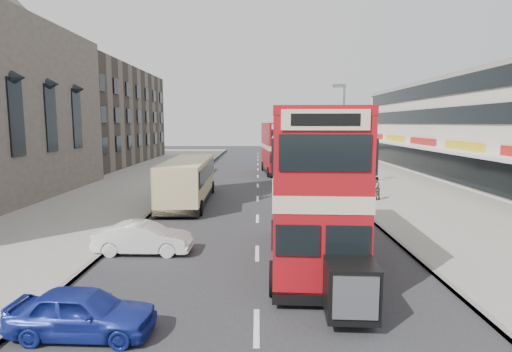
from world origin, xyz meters
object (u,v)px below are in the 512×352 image
(car_left_front, at_px, (144,238))
(car_right_a, at_px, (329,184))
(bus_main, at_px, (312,186))
(pedestrian_far, at_px, (332,162))
(cyclist, at_px, (301,175))
(coach, at_px, (188,179))
(car_left_near, at_px, (82,312))
(car_right_b, at_px, (312,177))
(street_lamp, at_px, (342,128))
(bus_second, at_px, (277,148))
(pedestrian_near, at_px, (375,188))

(car_left_front, bearing_deg, car_right_a, -33.83)
(bus_main, relative_size, car_left_front, 2.63)
(pedestrian_far, distance_m, cyclist, 9.27)
(bus_main, xyz_separation_m, car_right_a, (3.26, 15.00, -2.15))
(coach, distance_m, car_left_near, 16.93)
(car_left_near, relative_size, car_right_b, 0.87)
(bus_main, height_order, car_right_b, bus_main)
(car_left_near, xyz_separation_m, cyclist, (7.99, 26.10, 0.04))
(bus_main, bearing_deg, car_right_b, -94.40)
(car_right_a, xyz_separation_m, car_right_b, (-0.63, 5.09, -0.15))
(pedestrian_far, bearing_deg, car_right_b, -97.95)
(coach, distance_m, car_right_a, 10.43)
(street_lamp, distance_m, cyclist, 6.19)
(cyclist, bearing_deg, street_lamp, -59.13)
(car_right_b, distance_m, pedestrian_far, 9.43)
(car_right_b, relative_size, pedestrian_far, 2.38)
(coach, distance_m, pedestrian_far, 21.45)
(car_left_near, bearing_deg, street_lamp, -23.25)
(street_lamp, bearing_deg, car_right_a, -122.22)
(car_left_front, xyz_separation_m, pedestrian_far, (12.52, 27.91, 0.37))
(car_right_b, xyz_separation_m, cyclist, (-0.89, 0.56, 0.08))
(car_right_a, distance_m, car_right_b, 5.13)
(car_left_near, distance_m, car_right_b, 27.03)
(street_lamp, height_order, car_left_near, street_lamp)
(bus_main, bearing_deg, coach, -57.31)
(coach, relative_size, pedestrian_far, 5.87)
(bus_main, xyz_separation_m, bus_second, (-0.02, 27.41, -0.22))
(bus_main, distance_m, cyclist, 20.84)
(coach, bearing_deg, pedestrian_near, 0.14)
(coach, distance_m, car_left_front, 10.52)
(bus_second, distance_m, car_left_front, 27.30)
(street_lamp, xyz_separation_m, pedestrian_near, (1.21, -5.22, -3.85))
(bus_main, distance_m, pedestrian_near, 13.22)
(bus_second, distance_m, car_left_near, 33.51)
(coach, xyz_separation_m, car_right_a, (9.77, 3.55, -0.84))
(car_right_a, bearing_deg, cyclist, -158.78)
(car_left_front, relative_size, pedestrian_far, 2.24)
(street_lamp, bearing_deg, car_left_front, -124.64)
(car_right_a, bearing_deg, pedestrian_near, 43.35)
(car_left_front, relative_size, car_right_a, 0.77)
(pedestrian_far, bearing_deg, bus_main, -88.85)
(bus_second, bearing_deg, pedestrian_near, 105.13)
(bus_main, height_order, cyclist, bus_main)
(street_lamp, xyz_separation_m, bus_main, (-4.51, -16.98, -1.92))
(street_lamp, height_order, car_right_b, street_lamp)
(car_left_front, height_order, car_right_b, car_left_front)
(car_left_front, xyz_separation_m, car_right_a, (9.80, 14.02, 0.09))
(car_left_near, bearing_deg, car_left_front, 4.99)
(coach, bearing_deg, car_left_front, -91.46)
(street_lamp, relative_size, bus_second, 0.88)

